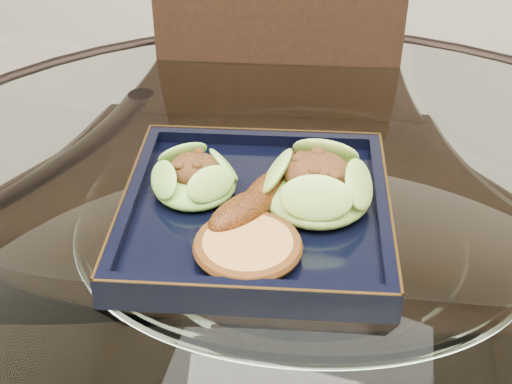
# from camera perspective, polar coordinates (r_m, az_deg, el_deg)

# --- Properties ---
(dining_table) EXTENTS (1.13, 1.13, 0.77)m
(dining_table) POSITION_cam_1_polar(r_m,az_deg,el_deg) (0.82, 3.25, -13.51)
(dining_table) COLOR white
(dining_table) RESTS_ON ground
(dining_chair) EXTENTS (0.44, 0.44, 0.88)m
(dining_chair) POSITION_cam_1_polar(r_m,az_deg,el_deg) (1.14, 1.19, -4.37)
(dining_chair) COLOR black
(dining_chair) RESTS_ON ground
(navy_plate) EXTENTS (0.31, 0.31, 0.02)m
(navy_plate) POSITION_cam_1_polar(r_m,az_deg,el_deg) (0.73, 0.00, -1.92)
(navy_plate) COLOR black
(navy_plate) RESTS_ON dining_table
(lettuce_wrap_left) EXTENTS (0.11, 0.11, 0.03)m
(lettuce_wrap_left) POSITION_cam_1_polar(r_m,az_deg,el_deg) (0.74, -4.94, 0.93)
(lettuce_wrap_left) COLOR #65AF33
(lettuce_wrap_left) RESTS_ON navy_plate
(lettuce_wrap_right) EXTENTS (0.14, 0.14, 0.04)m
(lettuce_wrap_right) POSITION_cam_1_polar(r_m,az_deg,el_deg) (0.72, 4.87, 0.29)
(lettuce_wrap_right) COLOR #598E29
(lettuce_wrap_right) RESTS_ON navy_plate
(roasted_plantain) EXTENTS (0.10, 0.17, 0.03)m
(roasted_plantain) POSITION_cam_1_polar(r_m,az_deg,el_deg) (0.72, 1.19, 0.19)
(roasted_plantain) COLOR #5B2909
(roasted_plantain) RESTS_ON navy_plate
(crumb_patty) EXTENTS (0.11, 0.11, 0.02)m
(crumb_patty) POSITION_cam_1_polar(r_m,az_deg,el_deg) (0.66, -0.66, -4.50)
(crumb_patty) COLOR #C17E40
(crumb_patty) RESTS_ON navy_plate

